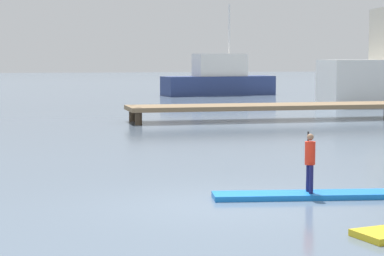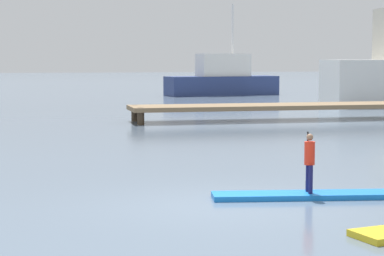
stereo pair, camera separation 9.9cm
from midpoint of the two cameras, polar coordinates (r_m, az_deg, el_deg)
ground_plane at (r=13.17m, az=2.72°, el=-5.98°), size 240.00×240.00×0.00m
paddleboard_near at (r=14.03m, az=9.14°, el=-5.13°), size 3.65×1.15×0.10m
paddler_child_solo at (r=13.94m, az=9.21°, el=-2.42°), size 0.22×0.39×1.13m
motor_boat_small_navy at (r=51.92m, az=2.40°, el=3.75°), size 8.17×3.34×6.34m
floating_dock at (r=31.09m, az=6.38°, el=1.63°), size 12.05×2.20×0.67m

